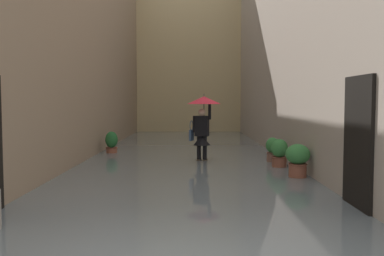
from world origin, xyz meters
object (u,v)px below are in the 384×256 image
potted_plant_near_left (272,150)px  potted_plant_far_right (112,143)px  person_wading (203,116)px  potted_plant_far_left (298,160)px  potted_plant_mid_left (279,153)px

potted_plant_near_left → potted_plant_far_right: size_ratio=0.97×
person_wading → potted_plant_far_left: bearing=127.9°
potted_plant_mid_left → potted_plant_near_left: size_ratio=1.06×
potted_plant_mid_left → potted_plant_far_left: (-0.11, 1.49, 0.04)m
potted_plant_mid_left → potted_plant_far_right: 5.80m
potted_plant_far_right → potted_plant_far_left: bearing=138.4°
potted_plant_mid_left → potted_plant_far_right: potted_plant_mid_left is taller
potted_plant_mid_left → potted_plant_far_left: bearing=94.1°
person_wading → potted_plant_far_left: 3.51m
potted_plant_near_left → potted_plant_far_right: potted_plant_far_right is taller
person_wading → potted_plant_far_right: 3.63m
potted_plant_mid_left → potted_plant_far_left: 1.49m
person_wading → potted_plant_far_right: bearing=-31.3°
potted_plant_far_left → potted_plant_far_right: bearing=-41.6°
potted_plant_far_left → person_wading: bearing=-52.1°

